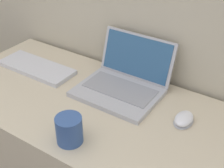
{
  "coord_description": "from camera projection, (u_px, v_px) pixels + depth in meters",
  "views": [
    {
      "loc": [
        0.62,
        -0.49,
        1.47
      ],
      "look_at": [
        0.06,
        0.37,
        0.8
      ],
      "focal_mm": 50.0,
      "sensor_mm": 36.0,
      "label": 1
    }
  ],
  "objects": [
    {
      "name": "external_keyboard",
      "position": [
        36.0,
        67.0,
        1.47
      ],
      "size": [
        0.38,
        0.15,
        0.02
      ],
      "color": "silver",
      "rests_on": "desk"
    },
    {
      "name": "computer_mouse",
      "position": [
        184.0,
        119.0,
        1.14
      ],
      "size": [
        0.07,
        0.1,
        0.03
      ],
      "color": "#B2B2B7",
      "rests_on": "desk"
    },
    {
      "name": "drink_cup",
      "position": [
        69.0,
        129.0,
        1.04
      ],
      "size": [
        0.09,
        0.09,
        0.1
      ],
      "color": "#33518C",
      "rests_on": "desk"
    },
    {
      "name": "laptop",
      "position": [
        124.0,
        81.0,
        1.31
      ],
      "size": [
        0.34,
        0.31,
        0.2
      ],
      "color": "#ADADB2",
      "rests_on": "desk"
    },
    {
      "name": "desk",
      "position": [
        94.0,
        166.0,
        1.44
      ],
      "size": [
        1.31,
        0.6,
        0.72
      ],
      "color": "beige",
      "rests_on": "ground_plane"
    }
  ]
}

